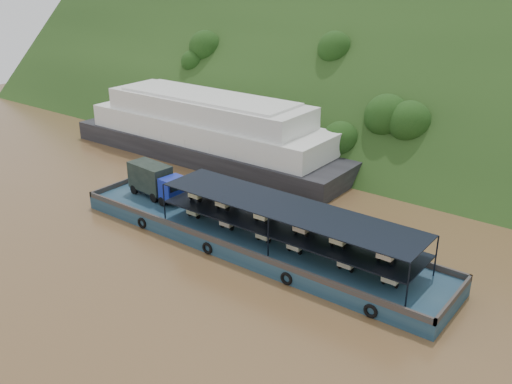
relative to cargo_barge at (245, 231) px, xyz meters
The scene contains 4 objects.
ground 1.32m from the cargo_barge, 48.40° to the left, with size 160.00×160.00×0.00m, color brown.
hillside 36.56m from the cargo_barge, 89.24° to the left, with size 140.00×28.00×28.00m, color #1B3413.
cargo_barge is the anchor object (origin of this frame).
passenger_ferry 23.75m from the cargo_barge, 139.25° to the left, with size 38.50×10.00×7.78m.
Camera 1 is at (27.12, -35.07, 22.99)m, focal length 40.00 mm.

